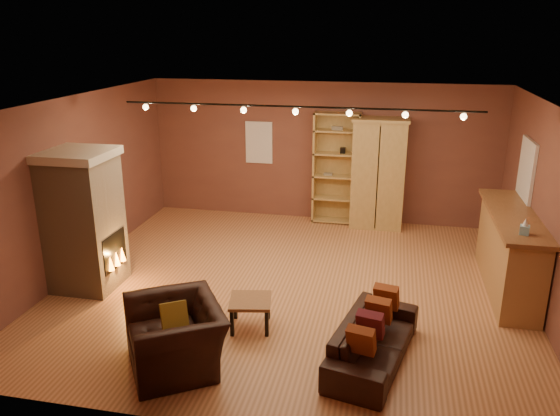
% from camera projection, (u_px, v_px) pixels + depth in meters
% --- Properties ---
extents(floor, '(7.00, 7.00, 0.00)m').
position_uv_depth(floor, '(292.00, 286.00, 8.42)').
color(floor, '#A8653B').
rests_on(floor, ground).
extents(ceiling, '(7.00, 7.00, 0.00)m').
position_uv_depth(ceiling, '(293.00, 103.00, 7.55)').
color(ceiling, brown).
rests_on(ceiling, back_wall).
extents(back_wall, '(7.00, 0.02, 2.80)m').
position_uv_depth(back_wall, '(322.00, 152.00, 11.01)').
color(back_wall, brown).
rests_on(back_wall, floor).
extents(left_wall, '(0.02, 6.50, 2.80)m').
position_uv_depth(left_wall, '(76.00, 186.00, 8.67)').
color(left_wall, brown).
rests_on(left_wall, floor).
extents(right_wall, '(0.02, 6.50, 2.80)m').
position_uv_depth(right_wall, '(549.00, 215.00, 7.30)').
color(right_wall, brown).
rests_on(right_wall, floor).
extents(fireplace, '(1.01, 0.98, 2.12)m').
position_uv_depth(fireplace, '(84.00, 220.00, 8.13)').
color(fireplace, tan).
rests_on(fireplace, floor).
extents(back_window, '(0.56, 0.04, 0.86)m').
position_uv_depth(back_window, '(259.00, 143.00, 11.19)').
color(back_window, white).
rests_on(back_window, back_wall).
extents(bookcase, '(0.91, 0.36, 2.24)m').
position_uv_depth(bookcase, '(336.00, 167.00, 10.92)').
color(bookcase, tan).
rests_on(bookcase, floor).
extents(armoire, '(1.07, 0.61, 2.17)m').
position_uv_depth(armoire, '(378.00, 173.00, 10.62)').
color(armoire, tan).
rests_on(armoire, floor).
extents(bar_counter, '(0.67, 2.54, 1.21)m').
position_uv_depth(bar_counter, '(509.00, 251.00, 8.13)').
color(bar_counter, tan).
rests_on(bar_counter, floor).
extents(tissue_box, '(0.14, 0.14, 0.21)m').
position_uv_depth(tissue_box, '(525.00, 228.00, 7.12)').
color(tissue_box, '#87C1D8').
rests_on(tissue_box, bar_counter).
extents(right_window, '(0.05, 0.90, 1.00)m').
position_uv_depth(right_window, '(526.00, 171.00, 8.53)').
color(right_window, white).
rests_on(right_window, right_wall).
extents(loveseat, '(0.91, 1.88, 0.76)m').
position_uv_depth(loveseat, '(374.00, 333.00, 6.42)').
color(loveseat, black).
rests_on(loveseat, floor).
extents(armchair, '(1.28, 1.41, 1.03)m').
position_uv_depth(armchair, '(175.00, 326.00, 6.29)').
color(armchair, black).
rests_on(armchair, floor).
extents(coffee_table, '(0.63, 0.63, 0.41)m').
position_uv_depth(coffee_table, '(250.00, 303.00, 7.15)').
color(coffee_table, brown).
rests_on(coffee_table, floor).
extents(track_rail, '(5.20, 0.09, 0.13)m').
position_uv_depth(track_rail, '(295.00, 109.00, 7.77)').
color(track_rail, black).
rests_on(track_rail, ceiling).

